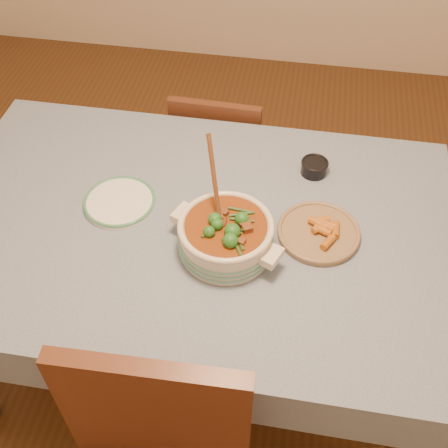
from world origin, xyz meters
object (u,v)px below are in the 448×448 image
white_plate (120,202)px  fried_plate (319,231)px  stew_casserole (226,234)px  condiment_bowl (314,167)px  chair_far (220,156)px  dining_table (193,242)px

white_plate → fried_plate: bearing=-2.4°
stew_casserole → condiment_bowl: bearing=58.4°
stew_casserole → chair_far: bearing=101.4°
condiment_bowl → fried_plate: 0.29m
white_plate → condiment_bowl: (0.62, 0.26, 0.02)m
dining_table → fried_plate: 0.41m
stew_casserole → fried_plate: stew_casserole is taller
stew_casserole → chair_far: stew_casserole is taller
dining_table → fried_plate: size_ratio=5.47×
chair_far → dining_table: bearing=94.5°
dining_table → condiment_bowl: (0.37, 0.30, 0.12)m
white_plate → fried_plate: fried_plate is taller
fried_plate → chair_far: 0.86m
condiment_bowl → fried_plate: size_ratio=0.32×
condiment_bowl → chair_far: (-0.40, 0.38, -0.33)m
white_plate → condiment_bowl: bearing=22.9°
dining_table → chair_far: size_ratio=2.11×
white_plate → fried_plate: 0.65m
dining_table → fried_plate: bearing=2.2°
condiment_bowl → chair_far: bearing=136.3°
dining_table → condiment_bowl: 0.49m
stew_casserole → dining_table: bearing=143.6°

